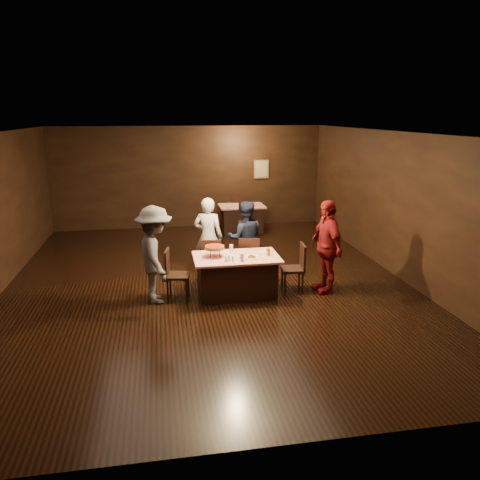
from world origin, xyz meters
name	(u,v)px	position (x,y,z in m)	size (l,w,h in m)	color
room	(206,178)	(0.00, 0.01, 2.14)	(10.00, 10.04, 3.02)	black
main_table	(236,276)	(0.47, -0.77, 0.39)	(1.60, 1.00, 0.77)	red
back_table	(242,218)	(1.43, 4.10, 0.39)	(1.30, 0.90, 0.77)	#A2190A
chair_far_left	(211,260)	(0.07, -0.02, 0.47)	(0.42, 0.42, 0.95)	black
chair_far_right	(250,258)	(0.87, -0.02, 0.47)	(0.42, 0.42, 0.95)	black
chair_end_left	(178,275)	(-0.63, -0.77, 0.47)	(0.42, 0.42, 0.95)	black
chair_end_right	(293,268)	(1.57, -0.77, 0.47)	(0.42, 0.42, 0.95)	black
chair_back_near	(246,221)	(1.43, 3.40, 0.47)	(0.42, 0.42, 0.95)	black
chair_back_far	(238,211)	(1.43, 4.70, 0.47)	(0.42, 0.42, 0.95)	black
diner_white_jacket	(208,237)	(0.07, 0.48, 0.84)	(0.61, 0.40, 1.68)	silver
diner_navy_hoodie	(245,238)	(0.85, 0.38, 0.80)	(0.77, 0.60, 1.59)	#171C33
diner_grey_knit	(155,255)	(-1.03, -0.84, 0.89)	(1.15, 0.66, 1.79)	#555659
diner_red_shirt	(326,246)	(2.20, -0.86, 0.90)	(1.06, 0.44, 1.80)	maroon
pizza_stand	(215,247)	(0.07, -0.72, 0.95)	(0.38, 0.38, 0.22)	black
plate_with_slice	(251,257)	(0.72, -0.95, 0.80)	(0.25, 0.25, 0.06)	white
plate_empty	(263,252)	(1.02, -0.62, 0.78)	(0.25, 0.25, 0.01)	white
glass_front_left	(242,257)	(0.52, -1.07, 0.84)	(0.08, 0.08, 0.14)	silver
glass_amber	(268,252)	(1.07, -0.82, 0.84)	(0.08, 0.08, 0.14)	#BF7F26
glass_back	(231,248)	(0.42, -0.47, 0.84)	(0.08, 0.08, 0.14)	silver
condiments	(229,259)	(0.29, -1.06, 0.82)	(0.17, 0.10, 0.09)	silver
napkin_center	(252,255)	(0.77, -0.77, 0.77)	(0.16, 0.16, 0.01)	white
napkin_left	(229,257)	(0.32, -0.82, 0.77)	(0.16, 0.16, 0.01)	white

